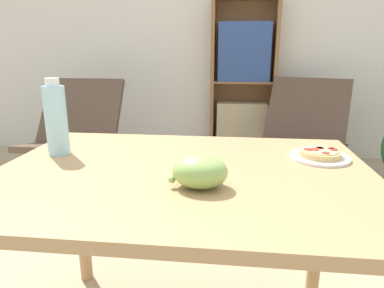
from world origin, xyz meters
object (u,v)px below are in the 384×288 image
object	(u,v)px
pizza_on_plate	(320,155)
bookshelf	(243,89)
grape_bunch	(200,172)
drink_bottle	(56,119)
lounge_chair_near	(76,152)
lounge_chair_far	(302,149)

from	to	relation	value
pizza_on_plate	bookshelf	bearing A→B (deg)	95.06
grape_bunch	drink_bottle	world-z (taller)	drink_bottle
grape_bunch	pizza_on_plate	bearing A→B (deg)	37.61
drink_bottle	lounge_chair_near	bearing A→B (deg)	114.13
grape_bunch	lounge_chair_near	size ratio (longest dim) A/B	0.19
lounge_chair_near	lounge_chair_far	distance (m)	1.97
lounge_chair_near	bookshelf	distance (m)	1.75
pizza_on_plate	drink_bottle	xyz separation A→B (m)	(-0.96, -0.05, 0.12)
lounge_chair_near	pizza_on_plate	bearing A→B (deg)	-41.44
lounge_chair_near	bookshelf	xyz separation A→B (m)	(1.42, 0.90, 0.46)
drink_bottle	lounge_chair_far	size ratio (longest dim) A/B	0.30
pizza_on_plate	bookshelf	distance (m)	2.35
drink_bottle	bookshelf	distance (m)	2.51
lounge_chair_near	bookshelf	size ratio (longest dim) A/B	0.54
grape_bunch	lounge_chair_far	world-z (taller)	lounge_chair_far
pizza_on_plate	drink_bottle	distance (m)	0.97
grape_bunch	drink_bottle	distance (m)	0.62
drink_bottle	lounge_chair_far	xyz separation A→B (m)	(1.28, 1.82, -0.60)
pizza_on_plate	bookshelf	world-z (taller)	bookshelf
lounge_chair_far	bookshelf	distance (m)	0.90
pizza_on_plate	drink_bottle	bearing A→B (deg)	-177.06
lounge_chair_near	bookshelf	bearing A→B (deg)	32.38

